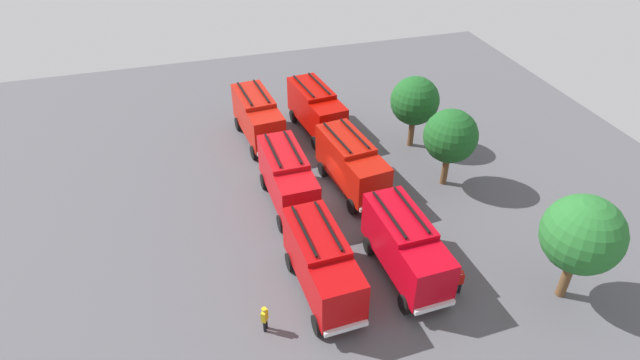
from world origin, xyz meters
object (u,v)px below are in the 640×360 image
object	(u,v)px
firefighter_0	(459,281)
traffic_cone_1	(369,226)
fire_truck_5	(406,246)
firefighter_1	(265,318)
fire_truck_1	(287,177)
fire_truck_3	(316,108)
tree_1	(451,136)
tree_2	(582,235)
fire_truck_2	(322,263)
traffic_cone_0	(378,166)
tree_0	(415,101)
fire_truck_0	(258,116)
fire_truck_4	(351,163)

from	to	relation	value
firefighter_0	traffic_cone_1	distance (m)	7.10
fire_truck_5	firefighter_1	xyz separation A→B (m)	(1.78, -8.56, -1.25)
fire_truck_1	fire_truck_3	world-z (taller)	same
traffic_cone_1	tree_1	bearing A→B (deg)	115.72
traffic_cone_1	tree_2	bearing A→B (deg)	45.63
fire_truck_2	traffic_cone_0	world-z (taller)	fire_truck_2
tree_1	tree_0	bearing A→B (deg)	-179.04
fire_truck_3	traffic_cone_0	xyz separation A→B (m)	(6.99, 2.88, -1.85)
tree_1	fire_truck_0	bearing A→B (deg)	-130.30
fire_truck_3	tree_1	size ratio (longest dim) A/B	1.27
fire_truck_4	fire_truck_5	size ratio (longest dim) A/B	1.02
fire_truck_4	traffic_cone_1	world-z (taller)	fire_truck_4
tree_2	fire_truck_4	bearing A→B (deg)	-148.45
fire_truck_1	fire_truck_0	bearing A→B (deg)	-179.80
fire_truck_0	fire_truck_3	distance (m)	4.92
fire_truck_1	firefighter_0	bearing A→B (deg)	31.93
fire_truck_2	fire_truck_4	bearing A→B (deg)	148.88
fire_truck_5	firefighter_1	size ratio (longest dim) A/B	4.48
fire_truck_1	tree_0	bearing A→B (deg)	110.85
fire_truck_0	firefighter_0	bearing A→B (deg)	15.38
tree_1	tree_2	distance (m)	11.70
fire_truck_5	traffic_cone_0	size ratio (longest dim) A/B	11.97
fire_truck_1	traffic_cone_1	bearing A→B (deg)	43.13
firefighter_1	fire_truck_0	bearing A→B (deg)	113.91
fire_truck_1	tree_2	bearing A→B (deg)	43.73
tree_1	traffic_cone_1	xyz separation A→B (m)	(3.42, -7.11, -3.58)
fire_truck_0	firefighter_0	distance (m)	21.19
fire_truck_4	traffic_cone_0	bearing A→B (deg)	112.85
fire_truck_3	tree_1	distance (m)	12.18
fire_truck_2	firefighter_0	distance (m)	7.72
traffic_cone_1	fire_truck_2	bearing A→B (deg)	-46.78
tree_1	fire_truck_2	bearing A→B (deg)	-56.71
firefighter_0	tree_1	bearing A→B (deg)	-16.06
fire_truck_3	tree_0	world-z (taller)	tree_0
firefighter_1	traffic_cone_1	size ratio (longest dim) A/B	2.32
fire_truck_3	fire_truck_0	bearing A→B (deg)	-96.57
firefighter_0	fire_truck_4	bearing A→B (deg)	19.43
firefighter_1	tree_2	xyz separation A→B (m)	(2.28, 16.40, 3.51)
fire_truck_0	firefighter_0	size ratio (longest dim) A/B	4.39
tree_0	traffic_cone_0	world-z (taller)	tree_0
fire_truck_4	tree_1	size ratio (longest dim) A/B	1.27
firefighter_1	fire_truck_3	bearing A→B (deg)	100.63
fire_truck_0	fire_truck_2	bearing A→B (deg)	-4.61
fire_truck_5	tree_2	world-z (taller)	tree_2
fire_truck_4	tree_1	xyz separation A→B (m)	(1.35, 6.69, 1.78)
fire_truck_0	fire_truck_5	size ratio (longest dim) A/B	1.01
fire_truck_0	fire_truck_1	world-z (taller)	same
firefighter_0	tree_0	bearing A→B (deg)	-7.85
fire_truck_1	fire_truck_5	world-z (taller)	same
fire_truck_0	traffic_cone_0	size ratio (longest dim) A/B	12.13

